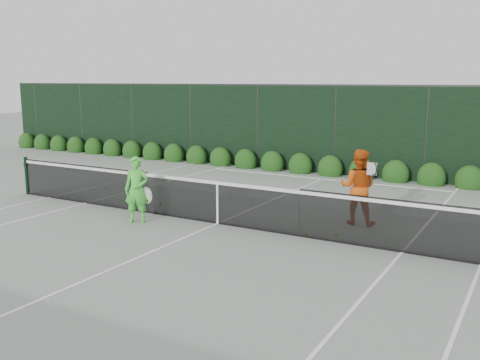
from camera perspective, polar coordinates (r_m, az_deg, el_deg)
The scene contains 8 objects.
ground at distance 12.14m, azimuth -2.39°, elevation -4.69°, with size 80.00×80.00×0.00m, color gray.
tennis_net at distance 12.02m, azimuth -2.51°, elevation -2.23°, with size 12.90×0.10×1.07m.
player_woman at distance 12.32m, azimuth -10.95°, elevation -1.03°, with size 0.68×0.56×1.51m.
player_man at distance 12.24m, azimuth 12.49°, elevation -0.72°, with size 0.94×0.76×1.70m.
court_lines at distance 12.13m, azimuth -2.39°, elevation -4.67°, with size 11.03×23.83×0.01m.
windscreen_fence at distance 9.68m, azimuth -11.07°, elevation 0.37°, with size 32.00×21.07×3.06m.
hedge_row at distance 18.39m, azimuth 9.60°, elevation 1.19°, with size 31.66×0.65×0.94m.
tennis_balls at distance 12.12m, azimuth 2.10°, elevation -4.55°, with size 4.99×0.70×0.07m.
Camera 1 is at (6.28, -9.88, 3.21)m, focal length 40.00 mm.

